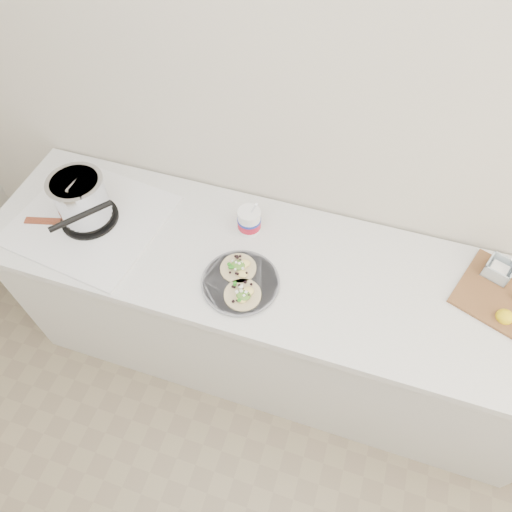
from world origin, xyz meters
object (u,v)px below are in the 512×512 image
(taco_plate, at_px, (240,281))
(tub, at_px, (250,220))
(bacon_plate, at_px, (44,223))
(stove, at_px, (85,206))

(taco_plate, xyz_separation_m, tub, (-0.05, 0.26, 0.05))
(taco_plate, relative_size, tub, 1.39)
(tub, bearing_deg, bacon_plate, -164.60)
(tub, height_order, bacon_plate, tub)
(stove, distance_m, tub, 0.67)
(tub, distance_m, bacon_plate, 0.86)
(tub, relative_size, bacon_plate, 0.91)
(stove, height_order, taco_plate, stove)
(tub, bearing_deg, stove, -166.62)
(tub, xyz_separation_m, bacon_plate, (-0.83, -0.23, -0.06))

